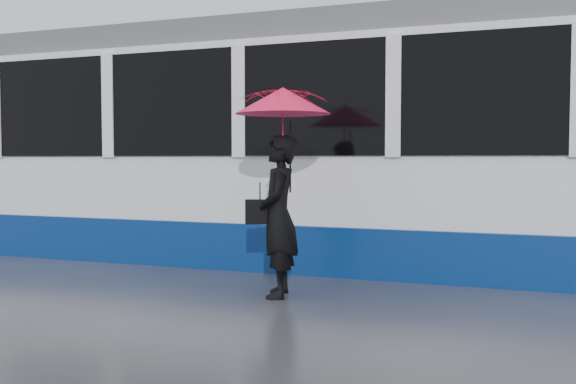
% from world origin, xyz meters
% --- Properties ---
extents(ground, '(90.00, 90.00, 0.00)m').
position_xyz_m(ground, '(0.00, 0.00, 0.00)').
color(ground, '#2B2B30').
rests_on(ground, ground).
extents(rails, '(34.00, 1.51, 0.02)m').
position_xyz_m(rails, '(0.00, 2.50, 0.01)').
color(rails, '#3F3D38').
rests_on(rails, ground).
extents(tram, '(26.00, 2.56, 3.35)m').
position_xyz_m(tram, '(2.94, 2.50, 1.64)').
color(tram, white).
rests_on(tram, ground).
extents(woman, '(0.57, 0.72, 1.71)m').
position_xyz_m(woman, '(1.48, 0.01, 0.86)').
color(woman, black).
rests_on(woman, ground).
extents(umbrella, '(1.25, 1.25, 1.15)m').
position_xyz_m(umbrella, '(1.53, 0.01, 1.87)').
color(umbrella, '#E5137C').
rests_on(umbrella, ground).
extents(handbag, '(0.33, 0.22, 0.44)m').
position_xyz_m(handbag, '(1.26, 0.03, 0.90)').
color(handbag, black).
rests_on(handbag, ground).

